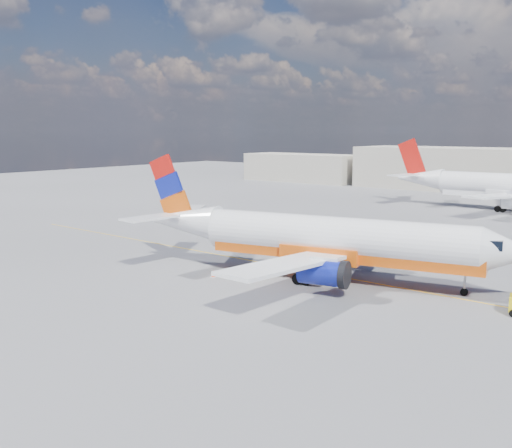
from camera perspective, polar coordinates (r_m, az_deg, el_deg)
The scene contains 5 objects.
ground at distance 45.59m, azimuth 0.63°, elevation -4.99°, with size 240.00×240.00×0.00m, color #5C5C61.
taxi_line at distance 47.92m, azimuth 2.85°, elevation -4.28°, with size 70.00×0.15×0.01m, color yellow.
terminal_annex at distance 129.18m, azimuth 4.66°, elevation 5.65°, with size 26.00×10.00×6.00m, color #BBB2A1.
main_jet at distance 43.56m, azimuth 6.79°, elevation -1.52°, with size 31.10×23.86×9.39m.
traffic_cone at distance 44.61m, azimuth -4.26°, elevation -4.97°, with size 0.41×0.41×0.58m.
Camera 1 is at (27.24, -34.77, 11.30)m, focal length 40.00 mm.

